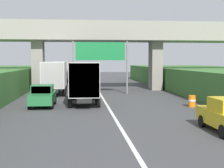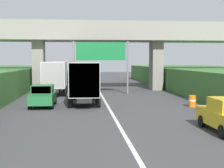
{
  "view_description": "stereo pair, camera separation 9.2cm",
  "coord_description": "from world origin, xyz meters",
  "px_view_note": "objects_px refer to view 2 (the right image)",
  "views": [
    {
      "loc": [
        -2.11,
        -0.26,
        3.56
      ],
      "look_at": [
        0.0,
        20.99,
        2.0
      ],
      "focal_mm": 51.12,
      "sensor_mm": 36.0,
      "label": 1
    },
    {
      "loc": [
        -2.02,
        -0.27,
        3.56
      ],
      "look_at": [
        0.0,
        20.99,
        2.0
      ],
      "focal_mm": 51.12,
      "sensor_mm": 36.0,
      "label": 2
    }
  ],
  "objects_px": {
    "car_green": "(43,96)",
    "truck_silver": "(63,71)",
    "truck_white": "(56,76)",
    "overhead_highway_sign": "(101,55)",
    "construction_barrel_4": "(192,101)",
    "construction_barrel_3": "(218,109)",
    "truck_orange": "(84,80)"
  },
  "relations": [
    {
      "from": "car_green",
      "to": "truck_silver",
      "type": "bearing_deg",
      "value": 90.2
    },
    {
      "from": "truck_white",
      "to": "car_green",
      "type": "distance_m",
      "value": 9.43
    },
    {
      "from": "truck_silver",
      "to": "overhead_highway_sign",
      "type": "bearing_deg",
      "value": -74.51
    },
    {
      "from": "overhead_highway_sign",
      "to": "construction_barrel_4",
      "type": "bearing_deg",
      "value": -57.01
    },
    {
      "from": "truck_silver",
      "to": "truck_white",
      "type": "distance_m",
      "value": 17.81
    },
    {
      "from": "truck_white",
      "to": "construction_barrel_3",
      "type": "xyz_separation_m",
      "value": [
        11.48,
        -14.83,
        -1.47
      ]
    },
    {
      "from": "truck_white",
      "to": "car_green",
      "type": "relative_size",
      "value": 1.78
    },
    {
      "from": "truck_silver",
      "to": "construction_barrel_4",
      "type": "relative_size",
      "value": 8.11
    },
    {
      "from": "overhead_highway_sign",
      "to": "truck_orange",
      "type": "relative_size",
      "value": 0.81
    },
    {
      "from": "truck_white",
      "to": "truck_orange",
      "type": "relative_size",
      "value": 1.0
    },
    {
      "from": "overhead_highway_sign",
      "to": "truck_white",
      "type": "distance_m",
      "value": 5.34
    },
    {
      "from": "overhead_highway_sign",
      "to": "construction_barrel_3",
      "type": "height_order",
      "value": "overhead_highway_sign"
    },
    {
      "from": "truck_orange",
      "to": "car_green",
      "type": "xyz_separation_m",
      "value": [
        -3.18,
        -1.45,
        -1.08
      ]
    },
    {
      "from": "car_green",
      "to": "construction_barrel_4",
      "type": "xyz_separation_m",
      "value": [
        11.48,
        -1.25,
        -0.4
      ]
    },
    {
      "from": "truck_white",
      "to": "construction_barrel_3",
      "type": "bearing_deg",
      "value": -52.26
    },
    {
      "from": "truck_white",
      "to": "truck_orange",
      "type": "xyz_separation_m",
      "value": [
        2.96,
        -7.92,
        0.0
      ]
    },
    {
      "from": "truck_orange",
      "to": "construction_barrel_4",
      "type": "relative_size",
      "value": 8.11
    },
    {
      "from": "overhead_highway_sign",
      "to": "construction_barrel_4",
      "type": "relative_size",
      "value": 6.53
    },
    {
      "from": "overhead_highway_sign",
      "to": "truck_orange",
      "type": "height_order",
      "value": "overhead_highway_sign"
    },
    {
      "from": "truck_white",
      "to": "construction_barrel_4",
      "type": "xyz_separation_m",
      "value": [
        11.25,
        -10.62,
        -1.47
      ]
    },
    {
      "from": "car_green",
      "to": "overhead_highway_sign",
      "type": "bearing_deg",
      "value": 59.95
    },
    {
      "from": "overhead_highway_sign",
      "to": "construction_barrel_3",
      "type": "distance_m",
      "value": 16.09
    },
    {
      "from": "car_green",
      "to": "truck_orange",
      "type": "bearing_deg",
      "value": 24.42
    },
    {
      "from": "truck_orange",
      "to": "truck_silver",
      "type": "bearing_deg",
      "value": 97.26
    },
    {
      "from": "truck_silver",
      "to": "car_green",
      "type": "relative_size",
      "value": 1.78
    },
    {
      "from": "truck_silver",
      "to": "truck_orange",
      "type": "relative_size",
      "value": 1.0
    },
    {
      "from": "truck_silver",
      "to": "construction_barrel_3",
      "type": "bearing_deg",
      "value": -70.12
    },
    {
      "from": "car_green",
      "to": "construction_barrel_4",
      "type": "height_order",
      "value": "car_green"
    },
    {
      "from": "truck_silver",
      "to": "construction_barrel_4",
      "type": "xyz_separation_m",
      "value": [
        11.57,
        -28.42,
        -1.47
      ]
    },
    {
      "from": "overhead_highway_sign",
      "to": "truck_silver",
      "type": "bearing_deg",
      "value": 105.49
    },
    {
      "from": "truck_silver",
      "to": "car_green",
      "type": "height_order",
      "value": "truck_silver"
    },
    {
      "from": "car_green",
      "to": "construction_barrel_3",
      "type": "distance_m",
      "value": 12.93
    }
  ]
}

